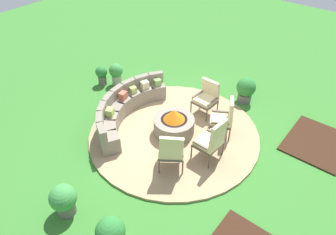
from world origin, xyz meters
TOP-DOWN VIEW (x-y plane):
  - ground_plane at (0.00, 0.00)m, footprint 24.00×24.00m
  - patio_circle at (0.00, 0.00)m, footprint 4.43×4.43m
  - mulch_bed_right at (1.99, -3.06)m, footprint 1.70×1.41m
  - fire_pit at (0.00, 0.00)m, footprint 1.05×1.05m
  - curved_stone_bench at (-0.32, 1.44)m, footprint 3.06×1.41m
  - lounge_chair_front_left at (-1.03, -0.72)m, footprint 0.77×0.78m
  - lounge_chair_front_right at (-0.20, -1.24)m, footprint 0.64×0.56m
  - lounge_chair_back_left at (0.73, -1.02)m, footprint 0.74×0.76m
  - lounge_chair_back_right at (1.24, -0.17)m, footprint 0.61×0.61m
  - potted_plant_0 at (-3.20, -1.08)m, footprint 0.54×0.54m
  - potted_plant_1 at (0.49, 3.30)m, footprint 0.37×0.37m
  - potted_plant_2 at (0.77, 2.93)m, footprint 0.43×0.43m
  - potted_plant_3 at (2.48, -0.73)m, footprint 0.56×0.56m
  - potted_plant_4 at (-3.25, 0.22)m, footprint 0.54×0.54m

SIDE VIEW (x-z plane):
  - ground_plane at x=0.00m, z-range 0.00..0.00m
  - mulch_bed_right at x=1.99m, z-range 0.00..0.04m
  - patio_circle at x=0.00m, z-range 0.00..0.06m
  - fire_pit at x=0.00m, z-range -0.02..0.70m
  - potted_plant_1 at x=0.49m, z-range 0.05..0.68m
  - curved_stone_bench at x=-0.32m, z-range -0.01..0.75m
  - potted_plant_4 at x=-3.25m, z-range 0.03..0.77m
  - potted_plant_2 at x=0.77m, z-range 0.05..0.77m
  - potted_plant_3 at x=2.48m, z-range 0.04..0.82m
  - potted_plant_0 at x=-3.20m, z-range 0.04..0.86m
  - lounge_chair_back_right at x=1.24m, z-range 0.10..1.10m
  - lounge_chair_back_left at x=0.73m, z-range 0.07..1.16m
  - lounge_chair_front_left at x=-1.03m, z-range 0.07..1.17m
  - lounge_chair_front_right at x=-0.20m, z-range 0.07..1.20m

